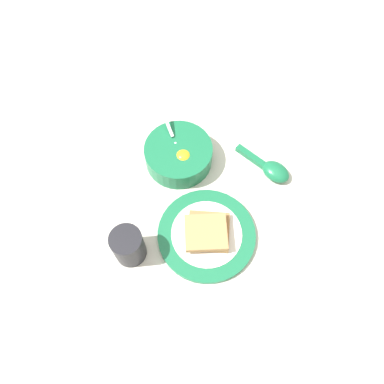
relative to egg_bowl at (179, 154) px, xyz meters
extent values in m
plane|color=beige|center=(0.02, 0.09, -0.03)|extent=(3.00, 3.00, 0.00)
cylinder|color=#196B42|center=(0.00, 0.00, 0.00)|extent=(0.15, 0.15, 0.05)
cylinder|color=white|center=(0.00, 0.00, 0.00)|extent=(0.13, 0.13, 0.02)
ellipsoid|color=yellow|center=(-0.01, 0.02, 0.02)|extent=(0.03, 0.03, 0.02)
cylinder|color=black|center=(0.02, 0.00, 0.02)|extent=(0.04, 0.04, 0.00)
ellipsoid|color=silver|center=(0.00, -0.02, 0.02)|extent=(0.03, 0.02, 0.01)
cube|color=silver|center=(0.02, -0.05, 0.04)|extent=(0.02, 0.05, 0.03)
cylinder|color=#196B42|center=(-0.04, 0.19, -0.02)|extent=(0.21, 0.21, 0.01)
cylinder|color=white|center=(-0.04, 0.19, -0.02)|extent=(0.15, 0.15, 0.00)
cube|color=#9E7042|center=(-0.04, 0.19, -0.01)|extent=(0.10, 0.10, 0.01)
cube|color=tan|center=(-0.03, 0.20, 0.01)|extent=(0.09, 0.08, 0.01)
ellipsoid|color=#196B42|center=(-0.21, 0.07, -0.01)|extent=(0.08, 0.08, 0.03)
cube|color=#196B42|center=(-0.17, 0.02, -0.02)|extent=(0.07, 0.07, 0.01)
cylinder|color=black|center=(0.12, 0.21, 0.02)|extent=(0.06, 0.06, 0.09)
cylinder|color=#472B16|center=(0.12, 0.21, 0.05)|extent=(0.05, 0.05, 0.01)
camera|label=1|loc=(0.03, 0.46, 0.72)|focal=35.00mm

